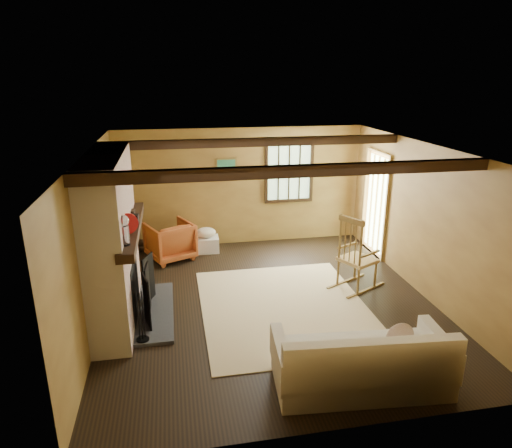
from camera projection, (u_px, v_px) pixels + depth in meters
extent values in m
plane|color=black|center=(269.00, 303.00, 7.13)|extent=(5.50, 5.50, 0.00)
cube|color=olive|center=(241.00, 187.00, 9.32)|extent=(5.00, 0.02, 2.40)
cube|color=olive|center=(333.00, 326.00, 4.19)|extent=(5.00, 0.02, 2.40)
cube|color=olive|center=(93.00, 241.00, 6.32)|extent=(0.02, 5.50, 2.40)
cube|color=olive|center=(424.00, 221.00, 7.19)|extent=(0.02, 5.50, 2.40)
cube|color=white|center=(270.00, 149.00, 6.38)|extent=(5.00, 5.50, 0.02)
cube|color=black|center=(292.00, 171.00, 5.28)|extent=(5.00, 0.12, 0.14)
cube|color=black|center=(255.00, 142.00, 7.52)|extent=(5.00, 0.12, 0.14)
cube|color=black|center=(289.00, 171.00, 9.37)|extent=(1.02, 0.06, 1.32)
cube|color=#B2D7A5|center=(289.00, 171.00, 9.40)|extent=(0.90, 0.01, 1.20)
cube|color=black|center=(289.00, 171.00, 9.38)|extent=(0.90, 0.03, 0.02)
cube|color=brown|center=(375.00, 204.00, 8.83)|extent=(0.06, 1.00, 2.06)
cube|color=#B2D7A5|center=(377.00, 204.00, 8.84)|extent=(0.01, 0.80, 1.85)
cube|color=brown|center=(226.00, 169.00, 9.11)|extent=(0.42, 0.03, 0.42)
cube|color=#246E63|center=(226.00, 169.00, 9.10)|extent=(0.36, 0.01, 0.36)
cube|color=brown|center=(112.00, 240.00, 6.36)|extent=(0.50, 2.20, 2.40)
cube|color=black|center=(122.00, 288.00, 6.61)|extent=(0.38, 1.00, 0.85)
cube|color=#35363A|center=(154.00, 311.00, 6.82)|extent=(0.55, 1.80, 0.05)
cube|color=black|center=(132.00, 228.00, 6.36)|extent=(0.22, 2.30, 0.12)
cube|color=black|center=(147.00, 301.00, 6.29)|extent=(0.11, 0.36, 0.74)
cube|color=black|center=(148.00, 289.00, 6.64)|extent=(0.05, 0.37, 0.74)
cube|color=black|center=(149.00, 278.00, 7.00)|extent=(0.16, 0.35, 0.74)
cylinder|color=black|center=(143.00, 339.00, 6.04)|extent=(0.17, 0.17, 0.02)
cylinder|color=black|center=(138.00, 318.00, 5.90)|extent=(0.01, 0.01, 0.70)
cylinder|color=black|center=(141.00, 317.00, 5.93)|extent=(0.01, 0.01, 0.70)
cylinder|color=black|center=(143.00, 315.00, 5.97)|extent=(0.01, 0.01, 0.70)
cylinder|color=silver|center=(125.00, 236.00, 5.54)|extent=(0.11, 0.11, 0.25)
sphere|color=silver|center=(123.00, 221.00, 5.48)|extent=(0.13, 0.13, 0.13)
cylinder|color=#B11414|center=(127.00, 224.00, 5.92)|extent=(0.27, 0.11, 0.28)
cube|color=black|center=(131.00, 219.00, 6.38)|extent=(0.23, 0.16, 0.12)
cylinder|color=black|center=(132.00, 214.00, 6.67)|extent=(0.07, 0.07, 0.09)
cylinder|color=black|center=(133.00, 212.00, 6.78)|extent=(0.07, 0.07, 0.08)
cube|color=#D1B18B|center=(284.00, 307.00, 6.98)|extent=(2.50, 3.00, 0.01)
cube|color=tan|center=(358.00, 260.00, 7.52)|extent=(0.68, 0.69, 0.05)
cube|color=brown|center=(352.00, 220.00, 7.16)|extent=(0.27, 0.47, 0.09)
cylinder|color=brown|center=(375.00, 274.00, 7.55)|extent=(0.04, 0.04, 0.48)
cylinder|color=brown|center=(355.00, 266.00, 7.88)|extent=(0.04, 0.04, 0.48)
cylinder|color=brown|center=(358.00, 281.00, 7.30)|extent=(0.04, 0.04, 0.48)
cylinder|color=brown|center=(338.00, 272.00, 7.63)|extent=(0.04, 0.04, 0.48)
cylinder|color=brown|center=(361.00, 245.00, 7.11)|extent=(0.04, 0.04, 0.81)
cylinder|color=brown|center=(340.00, 237.00, 7.43)|extent=(0.04, 0.04, 0.81)
cylinder|color=brown|center=(355.00, 244.00, 7.20)|extent=(0.02, 0.02, 0.67)
cylinder|color=brown|center=(350.00, 242.00, 7.28)|extent=(0.02, 0.02, 0.67)
cylinder|color=brown|center=(345.00, 240.00, 7.36)|extent=(0.02, 0.02, 0.67)
cube|color=brown|center=(370.00, 254.00, 7.28)|extent=(0.42, 0.25, 0.03)
cube|color=brown|center=(347.00, 245.00, 7.64)|extent=(0.42, 0.25, 0.03)
cube|color=brown|center=(366.00, 290.00, 7.50)|extent=(0.84, 0.46, 0.03)
cube|color=brown|center=(346.00, 281.00, 7.83)|extent=(0.84, 0.46, 0.03)
cube|color=silver|center=(360.00, 368.00, 5.20)|extent=(1.99, 1.02, 0.42)
cube|color=silver|center=(373.00, 363.00, 4.76)|extent=(1.93, 0.30, 0.53)
cube|color=silver|center=(281.00, 358.00, 5.06)|extent=(0.21, 0.88, 0.39)
cube|color=silver|center=(439.00, 349.00, 5.23)|extent=(0.21, 0.88, 0.39)
ellipsoid|color=silver|center=(400.00, 337.00, 5.24)|extent=(0.36, 0.15, 0.35)
cylinder|color=brown|center=(135.00, 249.00, 9.16)|extent=(0.42, 0.12, 0.12)
cylinder|color=brown|center=(142.00, 248.00, 9.18)|extent=(0.42, 0.12, 0.12)
cylinder|color=brown|center=(149.00, 248.00, 9.20)|extent=(0.42, 0.12, 0.12)
cylinder|color=brown|center=(135.00, 243.00, 9.12)|extent=(0.42, 0.12, 0.12)
cylinder|color=brown|center=(142.00, 242.00, 9.14)|extent=(0.42, 0.12, 0.12)
cylinder|color=brown|center=(149.00, 242.00, 9.16)|extent=(0.42, 0.12, 0.12)
cube|color=white|center=(206.00, 244.00, 9.14)|extent=(0.51, 0.40, 0.30)
ellipsoid|color=silver|center=(206.00, 233.00, 9.06)|extent=(0.49, 0.45, 0.20)
imported|color=#BF6026|center=(170.00, 241.00, 8.72)|extent=(1.05, 1.06, 0.73)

